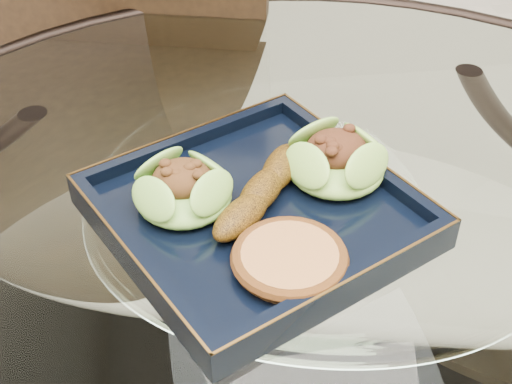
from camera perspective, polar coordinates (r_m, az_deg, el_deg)
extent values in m
cylinder|color=white|center=(0.69, 4.85, -3.89)|extent=(1.10, 1.10, 0.01)
torus|color=black|center=(0.69, 4.85, -3.89)|extent=(1.13, 1.13, 0.02)
cylinder|color=black|center=(1.22, 13.39, -6.43)|extent=(0.04, 0.04, 0.75)
cylinder|color=black|center=(1.15, -13.72, -10.13)|extent=(0.04, 0.04, 0.75)
cube|color=black|center=(1.11, -11.72, -2.17)|extent=(0.58, 0.58, 0.04)
cylinder|color=black|center=(1.48, -15.51, -4.31)|extent=(0.03, 0.03, 0.49)
cylinder|color=black|center=(1.39, -0.23, -5.88)|extent=(0.03, 0.03, 0.49)
cube|color=black|center=(0.69, 0.00, -1.93)|extent=(0.36, 0.36, 0.02)
ellipsoid|color=#5C912A|center=(0.68, -5.83, 0.05)|extent=(0.11, 0.11, 0.03)
ellipsoid|color=#599B2D|center=(0.72, 6.43, 2.38)|extent=(0.10, 0.10, 0.04)
ellipsoid|color=#623E0A|center=(0.68, 0.45, 0.10)|extent=(0.12, 0.14, 0.03)
cylinder|color=#A66C37|center=(0.62, 2.70, -5.47)|extent=(0.10, 0.10, 0.02)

